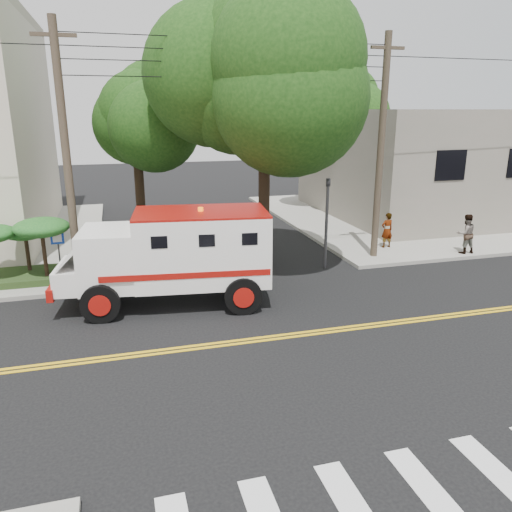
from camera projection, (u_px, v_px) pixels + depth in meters
name	position (u px, v px, depth m)	size (l,w,h in m)	color
ground	(278.00, 337.00, 13.97)	(100.00, 100.00, 0.00)	black
sidewalk_ne	(422.00, 215.00, 29.92)	(17.00, 17.00, 0.15)	gray
building_right	(444.00, 161.00, 29.91)	(14.00, 12.00, 6.00)	slate
utility_pole_left	(67.00, 160.00, 16.79)	(0.28, 0.28, 9.00)	#382D23
utility_pole_right	(381.00, 152.00, 20.06)	(0.28, 0.28, 9.00)	#382D23
tree_main	(278.00, 79.00, 18.18)	(6.08, 5.70, 9.85)	black
tree_left	(143.00, 119.00, 22.55)	(4.48, 4.20, 7.70)	black
tree_right	(339.00, 110.00, 29.12)	(4.80, 4.50, 8.20)	black
traffic_signal	(327.00, 214.00, 19.50)	(0.15, 0.18, 3.60)	#3F3F42
accessibility_sign	(59.00, 249.00, 17.68)	(0.45, 0.10, 2.02)	#3F3F42
palm_planter	(22.00, 241.00, 17.69)	(3.52, 2.63, 2.36)	#1E3314
armored_truck	(175.00, 252.00, 15.96)	(6.96, 3.38, 3.06)	white
pedestrian_a	(387.00, 230.00, 22.34)	(0.58, 0.38, 1.59)	gray
pedestrian_b	(466.00, 234.00, 21.43)	(0.83, 0.65, 1.71)	gray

